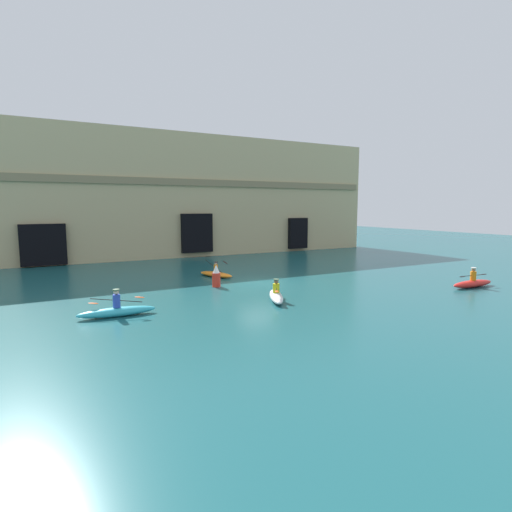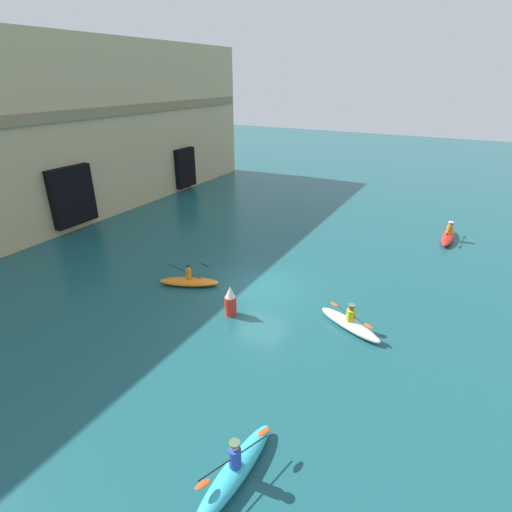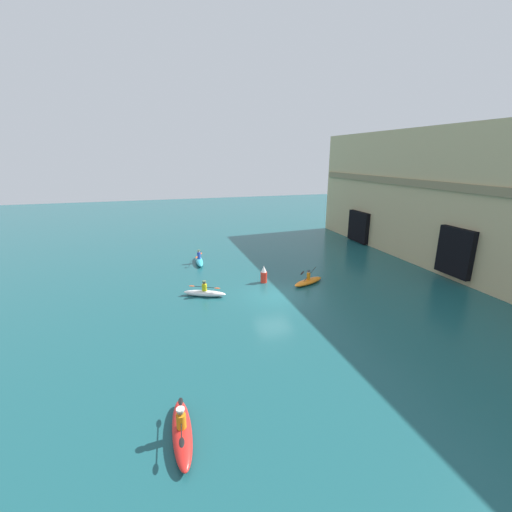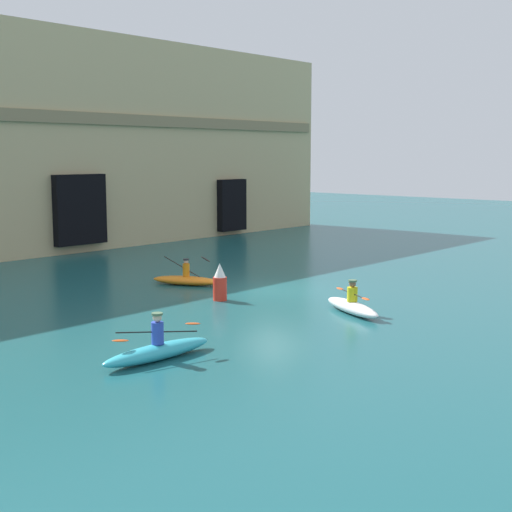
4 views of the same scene
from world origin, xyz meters
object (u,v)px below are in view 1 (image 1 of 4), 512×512
Objects in this scene: kayak_red at (473,283)px; kayak_orange at (216,274)px; marker_buoy at (216,276)px; kayak_white at (276,295)px; kayak_cyan at (117,311)px.

kayak_red is 1.12× the size of kayak_orange.
kayak_white is at bearing -74.01° from marker_buoy.
marker_buoy is at bearing -139.12° from kayak_white.
kayak_orange is (7.88, 7.44, -0.05)m from kayak_cyan.
marker_buoy is (-13.94, 7.60, 0.38)m from kayak_red.
kayak_cyan is 1.14× the size of kayak_orange.
kayak_cyan is at bearing -7.65° from kayak_red.
marker_buoy is (6.58, 4.20, 0.38)m from kayak_cyan.
marker_buoy is at bearing 35.03° from kayak_cyan.
marker_buoy reaches higher than kayak_orange.
kayak_white is (0.10, -8.13, 0.05)m from kayak_orange.
kayak_white is 2.22× the size of marker_buoy.
kayak_white is 5.11m from marker_buoy.
kayak_cyan is 1.12× the size of kayak_white.
marker_buoy is at bearing -26.85° from kayak_red.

